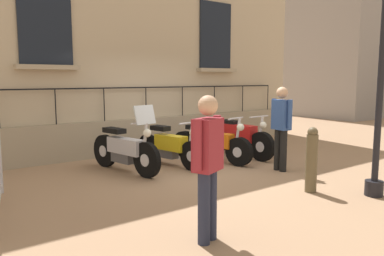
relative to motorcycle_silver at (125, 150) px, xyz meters
The scene contains 9 objects.
ground_plane 1.58m from the motorcycle_silver, 70.27° to the left, with size 60.00×60.00×0.00m, color #9E7A5B.
building_facade 3.81m from the motorcycle_silver, 145.08° to the left, with size 0.82×10.68×6.88m.
motorcycle_silver is the anchor object (origin of this frame).
motorcycle_yellow 1.01m from the motorcycle_silver, 86.54° to the left, with size 1.94×0.60×0.98m.
motorcycle_orange 2.01m from the motorcycle_silver, 83.47° to the left, with size 2.11×0.75×1.03m.
motorcycle_red 2.88m from the motorcycle_silver, 85.45° to the left, with size 2.10×0.60×1.02m.
bollard 3.52m from the motorcycle_silver, 30.91° to the left, with size 0.19×0.19×1.07m.
pedestrian_standing 3.61m from the motorcycle_silver, 12.13° to the right, with size 0.34×0.50×1.66m.
pedestrian_walking 3.14m from the motorcycle_silver, 55.39° to the left, with size 0.53×0.25×1.68m.
Camera 1 is at (6.20, -4.81, 1.84)m, focal length 35.68 mm.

